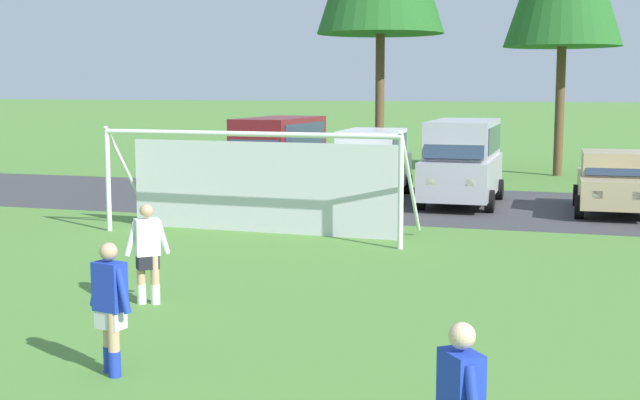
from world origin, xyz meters
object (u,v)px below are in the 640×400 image
Objects in this scene: parked_car_slot_far_left at (278,154)px; parked_car_slot_center at (613,182)px; player_defender_far at (147,254)px; parked_car_slot_left at (371,163)px; parked_car_slot_center_left at (463,160)px; soccer_goal at (259,180)px; player_midfield_center at (110,309)px.

parked_car_slot_center is at bearing -6.27° from parked_car_slot_far_left.
parked_car_slot_left is (0.23, 14.28, 0.29)m from player_defender_far.
parked_car_slot_center_left is at bearing -12.76° from parked_car_slot_left.
parked_car_slot_left is 1.10× the size of parked_car_slot_center.
player_midfield_center is at bearing -79.01° from soccer_goal.
soccer_goal reaches higher than player_defender_far.
parked_car_slot_left is at bearing 89.09° from player_defender_far.
parked_car_slot_center_left reaches higher than parked_car_slot_center.
parked_car_slot_far_left is 10.40m from parked_car_slot_center.
player_midfield_center is 3.48m from player_defender_far.
player_defender_far is 14.41m from parked_car_slot_far_left.
parked_car_slot_center is (10.32, -1.13, -0.47)m from parked_car_slot_far_left.
parked_car_slot_left is 0.97× the size of parked_car_slot_center_left.
parked_car_slot_left is (3.08, 0.16, -0.23)m from parked_car_slot_far_left.
parked_car_slot_far_left reaches higher than player_defender_far.
player_midfield_center is at bearing -68.97° from player_defender_far.
player_defender_far is 0.39× the size of parked_car_slot_center.
player_defender_far is at bearing -119.90° from parked_car_slot_center.
player_midfield_center is at bearing -76.69° from parked_car_slot_far_left.
parked_car_slot_left is 3.06m from parked_car_slot_center_left.
parked_car_slot_left reaches higher than player_defender_far.
player_midfield_center is (1.96, -10.09, -0.47)m from soccer_goal.
parked_car_slot_left reaches higher than parked_car_slot_center.
player_midfield_center is at bearing -110.95° from parked_car_slot_center.
parked_car_slot_far_left reaches higher than player_midfield_center.
parked_car_slot_left is at bearing 93.34° from player_midfield_center.
parked_car_slot_far_left reaches higher than parked_car_slot_left.
soccer_goal is 10.23m from parked_car_slot_center.
soccer_goal is 7.59m from parked_car_slot_far_left.
soccer_goal reaches higher than parked_car_slot_center_left.
parked_car_slot_far_left is at bearing 103.31° from player_midfield_center.
parked_car_slot_center_left is at bearing 83.40° from player_midfield_center.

